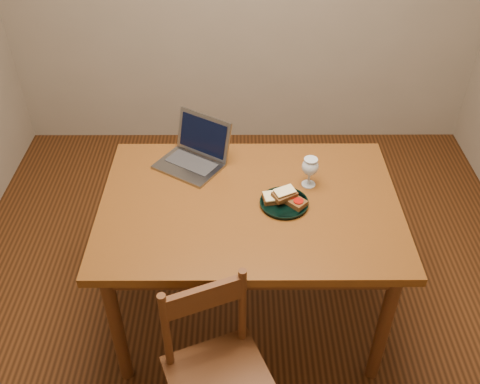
{
  "coord_description": "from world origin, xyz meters",
  "views": [
    {
      "loc": [
        -0.04,
        -1.84,
        2.24
      ],
      "look_at": [
        -0.04,
        -0.08,
        0.8
      ],
      "focal_mm": 40.0,
      "sensor_mm": 36.0,
      "label": 1
    }
  ],
  "objects_px": {
    "chair": "(217,369)",
    "plate": "(284,203)",
    "laptop": "(196,151)",
    "table": "(250,216)",
    "milk_glass": "(310,172)"
  },
  "relations": [
    {
      "from": "chair",
      "to": "plate",
      "type": "distance_m",
      "value": 0.73
    },
    {
      "from": "plate",
      "to": "laptop",
      "type": "xyz_separation_m",
      "value": [
        -0.4,
        0.32,
        0.05
      ]
    },
    {
      "from": "chair",
      "to": "plate",
      "type": "relative_size",
      "value": 2.29
    },
    {
      "from": "chair",
      "to": "laptop",
      "type": "bearing_deg",
      "value": 75.39
    },
    {
      "from": "table",
      "to": "plate",
      "type": "xyz_separation_m",
      "value": [
        0.15,
        -0.02,
        0.09
      ]
    },
    {
      "from": "plate",
      "to": "laptop",
      "type": "relative_size",
      "value": 0.55
    },
    {
      "from": "table",
      "to": "milk_glass",
      "type": "xyz_separation_m",
      "value": [
        0.27,
        0.12,
        0.16
      ]
    },
    {
      "from": "chair",
      "to": "milk_glass",
      "type": "xyz_separation_m",
      "value": [
        0.4,
        0.74,
        0.38
      ]
    },
    {
      "from": "plate",
      "to": "laptop",
      "type": "bearing_deg",
      "value": 140.92
    },
    {
      "from": "plate",
      "to": "laptop",
      "type": "height_order",
      "value": "laptop"
    },
    {
      "from": "chair",
      "to": "milk_glass",
      "type": "distance_m",
      "value": 0.92
    },
    {
      "from": "plate",
      "to": "milk_glass",
      "type": "relative_size",
      "value": 1.46
    },
    {
      "from": "table",
      "to": "chair",
      "type": "distance_m",
      "value": 0.67
    },
    {
      "from": "table",
      "to": "milk_glass",
      "type": "bearing_deg",
      "value": 23.95
    },
    {
      "from": "laptop",
      "to": "chair",
      "type": "bearing_deg",
      "value": -49.53
    }
  ]
}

